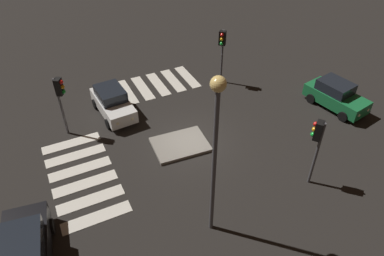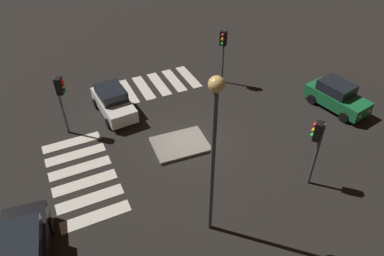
{
  "view_description": "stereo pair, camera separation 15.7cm",
  "coord_description": "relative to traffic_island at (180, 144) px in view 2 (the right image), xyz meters",
  "views": [
    {
      "loc": [
        6.88,
        14.12,
        13.49
      ],
      "look_at": [
        0.0,
        0.0,
        1.0
      ],
      "focal_mm": 33.91,
      "sensor_mm": 36.0,
      "label": 1
    },
    {
      "loc": [
        6.74,
        14.19,
        13.49
      ],
      "look_at": [
        0.0,
        0.0,
        1.0
      ],
      "focal_mm": 33.91,
      "sensor_mm": 36.0,
      "label": 2
    }
  ],
  "objects": [
    {
      "name": "ground_plane",
      "position": [
        -0.75,
        -0.03,
        -0.09
      ],
      "size": [
        80.0,
        80.0,
        0.0
      ],
      "primitive_type": "plane",
      "color": "black"
    },
    {
      "name": "traffic_island",
      "position": [
        0.0,
        0.0,
        0.0
      ],
      "size": [
        3.17,
        2.47,
        0.18
      ],
      "color": "gray",
      "rests_on": "ground"
    },
    {
      "name": "car_green",
      "position": [
        -10.49,
        0.81,
        0.76
      ],
      "size": [
        2.41,
        4.17,
        1.73
      ],
      "rotation": [
        0.0,
        0.0,
        1.75
      ],
      "color": "#196B38",
      "rests_on": "ground"
    },
    {
      "name": "car_white",
      "position": [
        2.45,
        -4.66,
        0.75
      ],
      "size": [
        2.08,
        4.03,
        1.71
      ],
      "rotation": [
        0.0,
        0.0,
        1.65
      ],
      "color": "silver",
      "rests_on": "ground"
    },
    {
      "name": "car_black",
      "position": [
        8.49,
        3.97,
        0.82
      ],
      "size": [
        2.45,
        4.44,
        1.86
      ],
      "rotation": [
        0.0,
        0.0,
        -1.71
      ],
      "color": "black",
      "rests_on": "ground"
    },
    {
      "name": "traffic_light_west",
      "position": [
        -4.58,
        5.21,
        2.73
      ],
      "size": [
        0.54,
        0.53,
        3.72
      ],
      "rotation": [
        0.0,
        0.0,
        -0.94
      ],
      "color": "#47474C",
      "rests_on": "ground"
    },
    {
      "name": "traffic_light_south",
      "position": [
        -5.36,
        -4.94,
        2.86
      ],
      "size": [
        0.54,
        0.53,
        3.88
      ],
      "rotation": [
        0.0,
        0.0,
        0.82
      ],
      "color": "#47474C",
      "rests_on": "ground"
    },
    {
      "name": "traffic_light_east",
      "position": [
        5.32,
        -3.84,
        2.71
      ],
      "size": [
        0.53,
        0.54,
        3.69
      ],
      "rotation": [
        0.0,
        0.0,
        2.58
      ],
      "color": "#47474C",
      "rests_on": "ground"
    },
    {
      "name": "street_lamp",
      "position": [
        1.05,
        5.57,
        5.16
      ],
      "size": [
        0.56,
        0.56,
        7.7
      ],
      "color": "#47474C",
      "rests_on": "ground"
    },
    {
      "name": "crosswalk_near",
      "position": [
        -0.75,
        -6.67,
        -0.08
      ],
      "size": [
        6.45,
        3.2,
        0.02
      ],
      "color": "silver",
      "rests_on": "ground"
    },
    {
      "name": "crosswalk_side",
      "position": [
        5.49,
        -0.03,
        -0.08
      ],
      "size": [
        3.2,
        6.45,
        0.02
      ],
      "color": "silver",
      "rests_on": "ground"
    }
  ]
}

